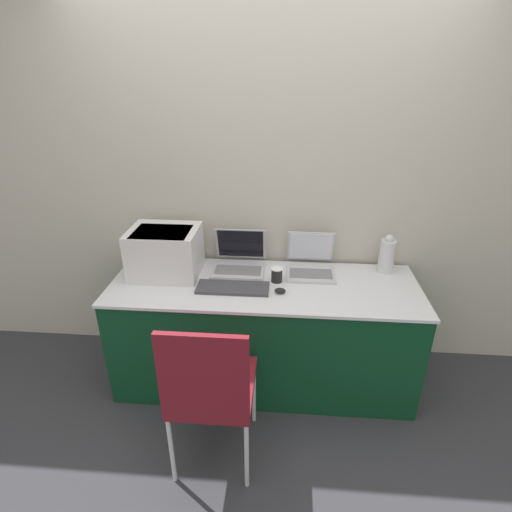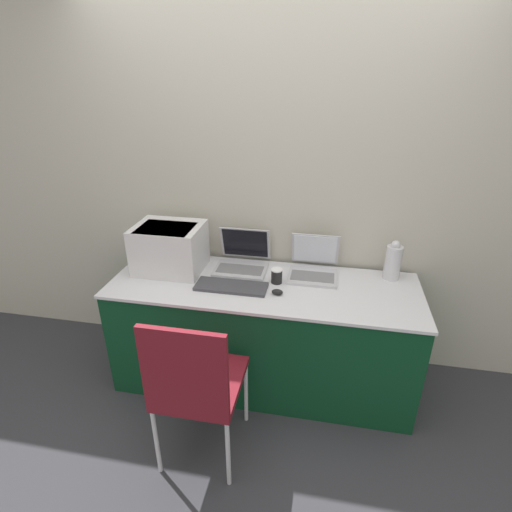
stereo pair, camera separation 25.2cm
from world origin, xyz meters
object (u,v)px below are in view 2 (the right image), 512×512
(printer, at_px, (169,246))
(coffee_cup, at_px, (277,276))
(laptop_left, at_px, (242,260))
(laptop_right, at_px, (313,266))
(chair, at_px, (196,381))
(external_keyboard, at_px, (231,286))
(metal_pitcher, at_px, (393,261))
(mouse, at_px, (277,292))

(printer, relative_size, coffee_cup, 4.59)
(laptop_left, distance_m, laptop_right, 0.49)
(laptop_right, height_order, chair, laptop_right)
(laptop_right, bearing_deg, external_keyboard, -149.76)
(laptop_left, height_order, metal_pitcher, metal_pitcher)
(mouse, height_order, metal_pitcher, metal_pitcher)
(laptop_right, height_order, metal_pitcher, metal_pitcher)
(laptop_right, distance_m, metal_pitcher, 0.51)
(external_keyboard, relative_size, metal_pitcher, 1.69)
(laptop_left, distance_m, coffee_cup, 0.32)
(metal_pitcher, relative_size, chair, 0.27)
(external_keyboard, height_order, mouse, mouse)
(laptop_left, height_order, mouse, laptop_left)
(laptop_left, xyz_separation_m, mouse, (0.29, -0.32, -0.04))
(mouse, distance_m, chair, 0.72)
(laptop_right, bearing_deg, printer, -173.50)
(coffee_cup, bearing_deg, laptop_left, 147.04)
(coffee_cup, relative_size, mouse, 1.38)
(external_keyboard, height_order, metal_pitcher, metal_pitcher)
(external_keyboard, bearing_deg, metal_pitcher, 18.08)
(external_keyboard, bearing_deg, printer, 159.14)
(printer, distance_m, chair, 0.99)
(laptop_right, relative_size, coffee_cup, 3.48)
(external_keyboard, height_order, coffee_cup, coffee_cup)
(printer, distance_m, metal_pitcher, 1.48)
(laptop_right, bearing_deg, metal_pitcher, 4.32)
(printer, xyz_separation_m, coffee_cup, (0.74, -0.06, -0.12))
(printer, height_order, metal_pitcher, printer)
(coffee_cup, height_order, chair, chair)
(laptop_left, relative_size, coffee_cup, 3.64)
(metal_pitcher, bearing_deg, external_keyboard, -161.92)
(external_keyboard, bearing_deg, coffee_cup, 24.57)
(metal_pitcher, xyz_separation_m, chair, (-1.04, -0.95, -0.33))
(printer, distance_m, laptop_left, 0.50)
(mouse, bearing_deg, external_keyboard, 174.96)
(chair, bearing_deg, laptop_left, 87.29)
(laptop_right, relative_size, chair, 0.35)
(printer, height_order, mouse, printer)
(chair, bearing_deg, mouse, 60.84)
(external_keyboard, bearing_deg, mouse, -5.04)
(laptop_left, xyz_separation_m, coffee_cup, (0.27, -0.17, -0.01))
(printer, xyz_separation_m, laptop_right, (0.96, 0.11, -0.11))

